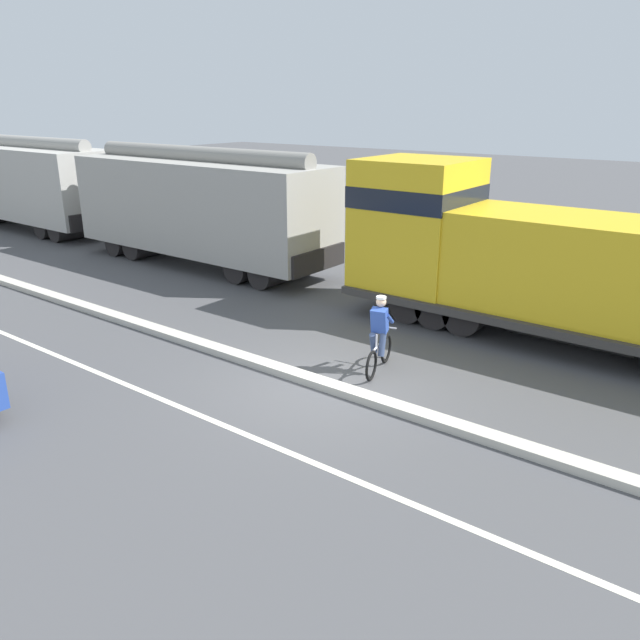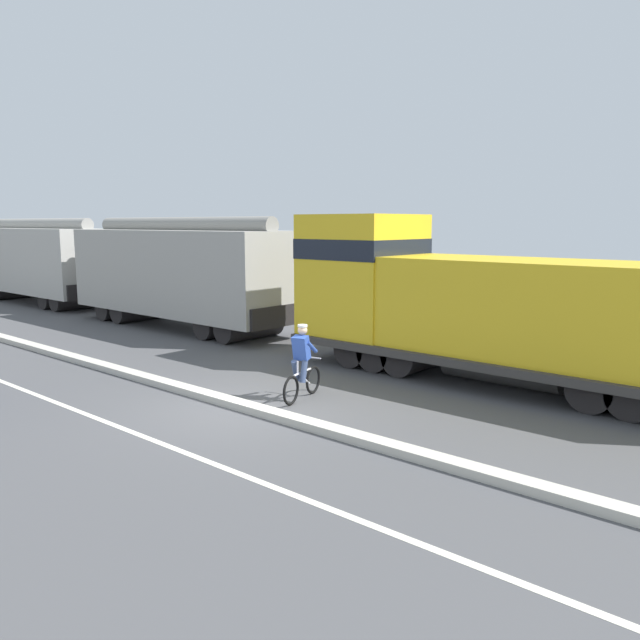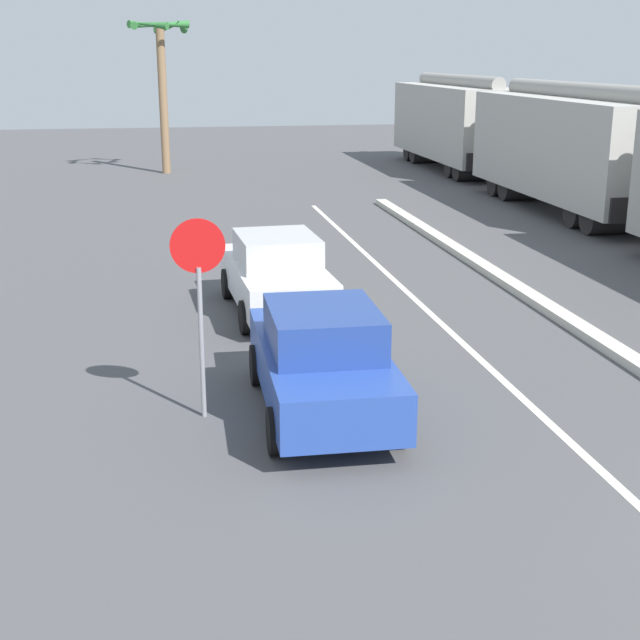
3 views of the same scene
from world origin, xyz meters
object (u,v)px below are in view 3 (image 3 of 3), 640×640
parked_car_blue (322,360)px  parked_car_white (276,273)px  hopper_car_middle (572,149)px  stop_sign (199,280)px  hopper_car_trailing (456,123)px  palm_tree_near (161,57)px

parked_car_blue → parked_car_white: 5.34m
hopper_car_middle → stop_sign: (-12.84, -15.33, -0.05)m
hopper_car_trailing → stop_sign: (-12.84, -26.93, -0.05)m
hopper_car_trailing → parked_car_white: 24.47m
parked_car_white → palm_tree_near: 23.25m
parked_car_blue → stop_sign: size_ratio=1.47×
hopper_car_middle → parked_car_blue: hopper_car_middle is taller
stop_sign → palm_tree_near: (-0.05, 27.97, 2.88)m
parked_car_blue → parked_car_white: bearing=89.4°
hopper_car_middle → hopper_car_trailing: same height
hopper_car_trailing → parked_car_blue: hopper_car_trailing is taller
hopper_car_trailing → palm_tree_near: bearing=175.4°
stop_sign → palm_tree_near: 28.12m
hopper_car_middle → parked_car_blue: bearing=-125.7°
hopper_car_middle → palm_tree_near: 18.28m
hopper_car_trailing → palm_tree_near: palm_tree_near is taller
stop_sign → palm_tree_near: bearing=90.1°
parked_car_white → palm_tree_near: (-1.81, 22.82, 4.08)m
parked_car_white → stop_sign: bearing=-108.8°
hopper_car_middle → palm_tree_near: bearing=135.6°
stop_sign → palm_tree_near: palm_tree_near is taller
hopper_car_middle → hopper_car_trailing: size_ratio=1.00×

